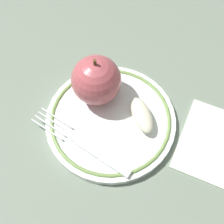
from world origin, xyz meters
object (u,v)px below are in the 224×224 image
Objects in this scene: apple_red_whole at (96,80)px; fork at (84,145)px; apple_slice_front at (142,117)px; plate at (112,120)px.

apple_red_whole is 0.10m from fork.
apple_red_whole is 1.36× the size of apple_slice_front.
apple_slice_front is at bearing -82.65° from plate.
apple_red_whole reaches higher than plate.
apple_slice_front is 0.10m from fork.
fork is at bearing 179.11° from apple_red_whole.
plate is 3.21× the size of apple_slice_front.
plate is 0.05m from apple_slice_front.
apple_red_whole is at bearing -141.80° from apple_slice_front.
fork is at bearing -81.30° from apple_slice_front.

